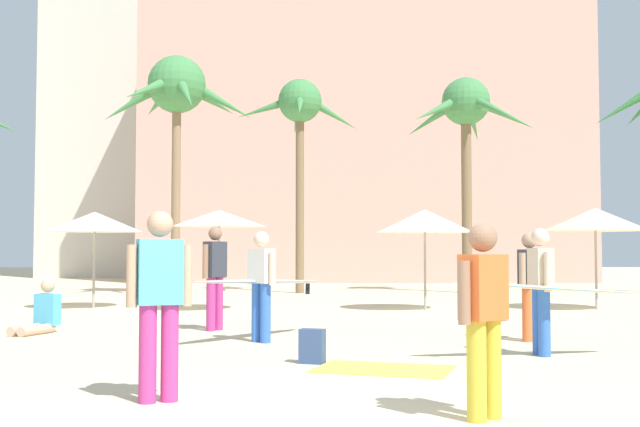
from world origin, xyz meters
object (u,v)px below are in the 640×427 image
(person_far_right, at_px, (543,286))
(person_mid_left, at_px, (41,314))
(cafe_umbrella_1, at_px, (219,218))
(person_near_right, at_px, (262,282))
(person_far_left, at_px, (530,281))
(person_mid_right, at_px, (159,297))
(person_near_left, at_px, (484,312))
(palm_tree_left, at_px, (177,94))
(palm_tree_far_right, at_px, (300,114))
(palm_tree_far_left, at_px, (466,116))
(beach_towel, at_px, (383,369))
(person_mid_center, at_px, (215,273))
(cafe_umbrella_4, at_px, (95,222))
(cafe_umbrella_3, at_px, (595,219))
(cafe_umbrella_0, at_px, (425,221))
(backpack, at_px, (313,347))

(person_far_right, distance_m, person_mid_left, 8.15)
(cafe_umbrella_1, bearing_deg, person_near_right, -77.06)
(person_far_left, height_order, person_mid_right, person_mid_right)
(person_near_left, bearing_deg, cafe_umbrella_1, -23.78)
(palm_tree_left, relative_size, palm_tree_far_right, 1.06)
(palm_tree_far_left, bearing_deg, beach_towel, -104.56)
(person_far_left, distance_m, person_mid_center, 5.29)
(palm_tree_left, xyz_separation_m, palm_tree_far_right, (3.82, 1.37, -0.37))
(cafe_umbrella_4, bearing_deg, person_near_right, -56.72)
(palm_tree_left, relative_size, person_near_right, 2.93)
(palm_tree_far_left, distance_m, palm_tree_left, 9.50)
(palm_tree_far_right, relative_size, person_near_right, 2.76)
(person_far_left, bearing_deg, palm_tree_far_right, 146.63)
(cafe_umbrella_3, bearing_deg, person_far_right, -114.35)
(person_mid_right, bearing_deg, person_near_left, 52.72)
(palm_tree_far_right, relative_size, cafe_umbrella_0, 3.01)
(person_near_left, bearing_deg, backpack, -17.28)
(cafe_umbrella_1, height_order, person_far_left, cafe_umbrella_1)
(palm_tree_far_right, xyz_separation_m, cafe_umbrella_3, (7.11, -7.24, -3.78))
(person_mid_right, bearing_deg, cafe_umbrella_0, 137.95)
(cafe_umbrella_3, relative_size, person_far_left, 1.46)
(person_near_right, height_order, person_mid_right, person_mid_right)
(palm_tree_far_left, height_order, person_mid_right, palm_tree_far_left)
(cafe_umbrella_1, bearing_deg, cafe_umbrella_4, 165.96)
(cafe_umbrella_0, height_order, person_near_right, cafe_umbrella_0)
(palm_tree_far_right, height_order, beach_towel, palm_tree_far_right)
(cafe_umbrella_1, height_order, cafe_umbrella_3, cafe_umbrella_3)
(backpack, bearing_deg, person_far_right, -61.22)
(person_near_right, distance_m, person_mid_left, 4.01)
(person_far_right, bearing_deg, cafe_umbrella_3, 60.66)
(cafe_umbrella_1, distance_m, person_far_right, 9.45)
(cafe_umbrella_3, relative_size, person_mid_right, 1.39)
(cafe_umbrella_0, xyz_separation_m, cafe_umbrella_1, (-4.79, -0.18, 0.05))
(palm_tree_far_left, relative_size, cafe_umbrella_1, 3.08)
(backpack, bearing_deg, cafe_umbrella_1, 32.52)
(palm_tree_far_right, height_order, person_far_right, palm_tree_far_right)
(cafe_umbrella_4, bearing_deg, palm_tree_left, 79.48)
(person_far_right, relative_size, person_mid_right, 1.53)
(beach_towel, distance_m, person_far_left, 3.89)
(person_mid_right, bearing_deg, person_far_right, 102.33)
(person_far_right, bearing_deg, person_mid_right, -150.75)
(palm_tree_far_left, bearing_deg, person_mid_left, -127.73)
(person_near_right, bearing_deg, person_far_right, 110.26)
(palm_tree_far_left, distance_m, person_mid_right, 20.21)
(person_near_right, bearing_deg, cafe_umbrella_1, -121.85)
(beach_towel, relative_size, person_mid_left, 1.59)
(cafe_umbrella_3, relative_size, cafe_umbrella_4, 1.05)
(person_near_right, bearing_deg, cafe_umbrella_4, -101.50)
(cafe_umbrella_3, xyz_separation_m, person_mid_right, (-8.08, -11.10, -1.16))
(palm_tree_far_right, relative_size, cafe_umbrella_1, 3.04)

